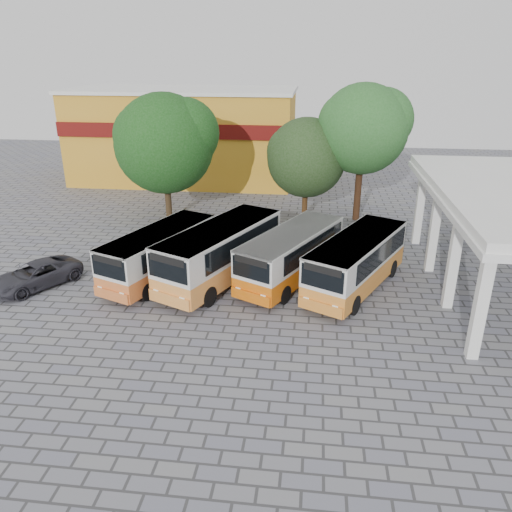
# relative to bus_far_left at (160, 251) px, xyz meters

# --- Properties ---
(ground) EXTENTS (90.00, 90.00, 0.00)m
(ground) POSITION_rel_bus_far_left_xyz_m (6.81, -3.33, -1.57)
(ground) COLOR slate
(ground) RESTS_ON ground
(terminal_shelter) EXTENTS (6.80, 15.80, 5.40)m
(terminal_shelter) POSITION_rel_bus_far_left_xyz_m (17.31, 0.67, 3.35)
(terminal_shelter) COLOR silver
(terminal_shelter) RESTS_ON ground
(shophouse_block) EXTENTS (20.40, 10.40, 8.30)m
(shophouse_block) POSITION_rel_bus_far_left_xyz_m (-4.19, 22.66, 2.59)
(shophouse_block) COLOR #C2851C
(shophouse_block) RESTS_ON ground
(bus_far_left) EXTENTS (4.88, 8.04, 2.71)m
(bus_far_left) POSITION_rel_bus_far_left_xyz_m (0.00, 0.00, 0.00)
(bus_far_left) COLOR #CC642A
(bus_far_left) RESTS_ON ground
(bus_centre_left) EXTENTS (5.79, 9.04, 3.04)m
(bus_centre_left) POSITION_rel_bus_far_left_xyz_m (3.29, 0.06, 0.19)
(bus_centre_left) COLOR orange
(bus_centre_left) RESTS_ON ground
(bus_centre_right) EXTENTS (5.51, 8.25, 2.76)m
(bus_centre_right) POSITION_rel_bus_far_left_xyz_m (7.00, 0.51, 0.03)
(bus_centre_right) COLOR #C85706
(bus_centre_right) RESTS_ON ground
(bus_far_right) EXTENTS (5.66, 8.42, 2.82)m
(bus_far_right) POSITION_rel_bus_far_left_xyz_m (10.35, -0.11, 0.07)
(bus_far_right) COLOR orange
(bus_far_right) RESTS_ON ground
(tree_left) EXTENTS (7.27, 6.92, 8.96)m
(tree_left) POSITION_rel_bus_far_left_xyz_m (-2.34, 10.05, 4.16)
(tree_left) COLOR #3E2C1A
(tree_left) RESTS_ON ground
(tree_middle) EXTENTS (5.91, 5.63, 7.25)m
(tree_middle) POSITION_rel_bus_far_left_xyz_m (7.46, 11.64, 3.05)
(tree_middle) COLOR #4B2F16
(tree_middle) RESTS_ON ground
(tree_right) EXTENTS (6.46, 6.15, 9.57)m
(tree_right) POSITION_rel_bus_far_left_xyz_m (11.24, 11.60, 5.13)
(tree_right) COLOR #392112
(tree_right) RESTS_ON ground
(parked_car) EXTENTS (4.29, 5.07, 1.29)m
(parked_car) POSITION_rel_bus_far_left_xyz_m (-6.20, -1.77, -0.92)
(parked_car) COLOR #2C2B33
(parked_car) RESTS_ON ground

